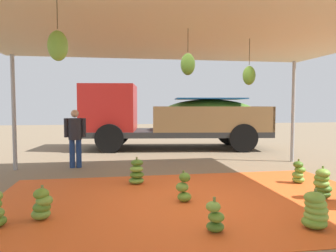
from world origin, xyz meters
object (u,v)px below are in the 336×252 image
banana_bunch_6 (137,173)px  banana_bunch_7 (322,184)px  banana_bunch_2 (42,205)px  banana_bunch_1 (299,173)px  cargo_truck_main (169,116)px  banana_bunch_3 (184,188)px  banana_bunch_5 (315,211)px  banana_bunch_4 (215,218)px  worker_0 (75,134)px

banana_bunch_6 → banana_bunch_7: banana_bunch_7 is taller
banana_bunch_7 → banana_bunch_2: bearing=-176.2°
banana_bunch_1 → banana_bunch_6: size_ratio=0.91×
banana_bunch_1 → cargo_truck_main: size_ratio=0.07×
banana_bunch_1 → banana_bunch_6: bearing=171.9°
banana_bunch_3 → banana_bunch_7: bearing=-5.0°
banana_bunch_3 → banana_bunch_5: banana_bunch_3 is taller
banana_bunch_3 → banana_bunch_7: (2.43, -0.21, 0.02)m
banana_bunch_7 → cargo_truck_main: 7.19m
banana_bunch_4 → banana_bunch_6: bearing=107.0°
banana_bunch_2 → banana_bunch_5: 3.76m
cargo_truck_main → banana_bunch_7: bearing=-77.4°
banana_bunch_1 → cargo_truck_main: (-1.76, 5.87, 1.01)m
banana_bunch_1 → banana_bunch_6: 3.39m
banana_bunch_4 → worker_0: (-2.30, 4.74, 0.69)m
banana_bunch_2 → cargo_truck_main: (3.05, 7.26, 1.01)m
banana_bunch_5 → worker_0: (-3.65, 4.81, 0.65)m
banana_bunch_4 → banana_bunch_1: bearing=41.4°
banana_bunch_1 → banana_bunch_5: bearing=-117.0°
banana_bunch_4 → banana_bunch_2: bearing=159.8°
banana_bunch_2 → banana_bunch_7: bearing=3.8°
worker_0 → banana_bunch_2: bearing=-89.8°
banana_bunch_2 → banana_bunch_4: size_ratio=1.06×
banana_bunch_1 → banana_bunch_4: 3.37m
banana_bunch_4 → worker_0: worker_0 is taller
banana_bunch_2 → banana_bunch_4: bearing=-20.2°
banana_bunch_1 → banana_bunch_3: (-2.64, -0.87, 0.01)m
banana_bunch_2 → cargo_truck_main: cargo_truck_main is taller
banana_bunch_6 → banana_bunch_7: (3.14, -1.56, 0.01)m
banana_bunch_7 → banana_bunch_1: bearing=78.9°
banana_bunch_4 → banana_bunch_5: size_ratio=0.88×
banana_bunch_3 → worker_0: (-2.18, 3.38, 0.66)m
banana_bunch_3 → banana_bunch_5: 2.05m
banana_bunch_5 → banana_bunch_1: bearing=63.0°
banana_bunch_1 → banana_bunch_2: (-4.81, -1.39, -0.00)m
banana_bunch_7 → worker_0: (-4.61, 3.59, 0.63)m
banana_bunch_2 → banana_bunch_6: size_ratio=0.88×
banana_bunch_2 → banana_bunch_5: (3.64, -0.91, 0.02)m
banana_bunch_1 → banana_bunch_7: size_ratio=0.89×
banana_bunch_3 → banana_bunch_4: (0.12, -1.36, -0.04)m
banana_bunch_4 → cargo_truck_main: bearing=84.6°
banana_bunch_3 → banana_bunch_7: size_ratio=0.93×
banana_bunch_1 → banana_bunch_3: banana_bunch_3 is taller
cargo_truck_main → banana_bunch_3: bearing=-97.4°
banana_bunch_5 → banana_bunch_6: bearing=128.2°
banana_bunch_3 → banana_bunch_5: (1.47, -1.43, 0.00)m
banana_bunch_5 → cargo_truck_main: (-0.59, 8.17, 0.99)m
banana_bunch_3 → banana_bunch_7: banana_bunch_7 is taller
banana_bunch_5 → banana_bunch_6: size_ratio=0.94×
worker_0 → cargo_truck_main: bearing=47.6°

